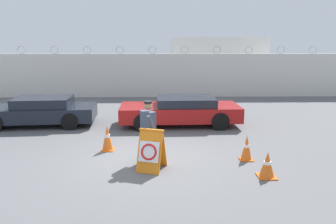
{
  "coord_description": "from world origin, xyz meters",
  "views": [
    {
      "loc": [
        0.47,
        -8.91,
        3.26
      ],
      "look_at": [
        0.71,
        1.44,
        1.07
      ],
      "focal_mm": 35.0,
      "sensor_mm": 36.0,
      "label": 1
    }
  ],
  "objects": [
    {
      "name": "security_guard",
      "position": [
        0.13,
        -0.17,
        0.95
      ],
      "size": [
        0.49,
        0.63,
        1.72
      ],
      "rotation": [
        0.0,
        0.0,
        -0.79
      ],
      "color": "#514C42",
      "rests_on": "ground_plane"
    },
    {
      "name": "traffic_cone_far",
      "position": [
        -1.17,
        0.82,
        0.4
      ],
      "size": [
        0.38,
        0.38,
        0.81
      ],
      "color": "orange",
      "rests_on": "ground_plane"
    },
    {
      "name": "traffic_cone_near",
      "position": [
        2.9,
        -0.14,
        0.36
      ],
      "size": [
        0.36,
        0.36,
        0.72
      ],
      "color": "orange",
      "rests_on": "ground_plane"
    },
    {
      "name": "parked_car_rear_sedan",
      "position": [
        1.29,
        3.98,
        0.6
      ],
      "size": [
        4.79,
        2.1,
        1.14
      ],
      "rotation": [
        0.0,
        0.0,
        3.17
      ],
      "color": "black",
      "rests_on": "ground_plane"
    },
    {
      "name": "building_block",
      "position": [
        4.5,
        15.34,
        1.82
      ],
      "size": [
        6.31,
        5.25,
        3.64
      ],
      "color": "silver",
      "rests_on": "ground_plane"
    },
    {
      "name": "parked_car_front_coupe",
      "position": [
        -4.38,
        4.06,
        0.59
      ],
      "size": [
        4.57,
        2.14,
        1.14
      ],
      "rotation": [
        0.0,
        0.0,
        3.21
      ],
      "color": "black",
      "rests_on": "ground_plane"
    },
    {
      "name": "barricade_sign",
      "position": [
        0.22,
        -0.8,
        0.54
      ],
      "size": [
        0.82,
        0.89,
        1.09
      ],
      "rotation": [
        0.0,
        0.0,
        -0.32
      ],
      "color": "orange",
      "rests_on": "ground_plane"
    },
    {
      "name": "perimeter_wall",
      "position": [
        0.0,
        11.15,
        1.32
      ],
      "size": [
        36.0,
        0.3,
        3.08
      ],
      "color": "silver",
      "rests_on": "ground_plane"
    },
    {
      "name": "ground_plane",
      "position": [
        0.0,
        0.0,
        0.0
      ],
      "size": [
        90.0,
        90.0,
        0.0
      ],
      "primitive_type": "plane",
      "color": "#5B5B5E"
    },
    {
      "name": "traffic_cone_mid",
      "position": [
        3.1,
        -1.36,
        0.32
      ],
      "size": [
        0.43,
        0.43,
        0.65
      ],
      "color": "orange",
      "rests_on": "ground_plane"
    }
  ]
}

